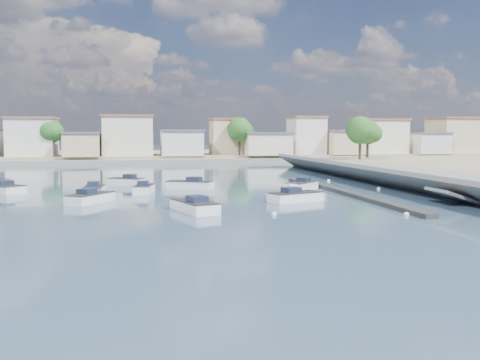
# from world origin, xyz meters

# --- Properties ---
(ground) EXTENTS (400.00, 400.00, 0.00)m
(ground) POSITION_xyz_m (0.00, 40.00, 0.00)
(ground) COLOR #27384E
(ground) RESTS_ON ground
(seawall_walkway) EXTENTS (5.00, 90.00, 1.80)m
(seawall_walkway) POSITION_xyz_m (18.50, 13.00, 0.90)
(seawall_walkway) COLOR slate
(seawall_walkway) RESTS_ON ground
(breakwater) EXTENTS (2.00, 31.02, 0.35)m
(breakwater) POSITION_xyz_m (6.90, 12.69, 0.17)
(breakwater) COLOR black
(breakwater) RESTS_ON ground
(far_shore_land) EXTENTS (160.00, 40.00, 1.40)m
(far_shore_land) POSITION_xyz_m (0.00, 92.00, 0.70)
(far_shore_land) COLOR gray
(far_shore_land) RESTS_ON ground
(far_shore_quay) EXTENTS (160.00, 2.50, 0.80)m
(far_shore_quay) POSITION_xyz_m (0.00, 71.00, 0.40)
(far_shore_quay) COLOR slate
(far_shore_quay) RESTS_ON ground
(far_town) EXTENTS (113.01, 12.80, 8.35)m
(far_town) POSITION_xyz_m (10.71, 76.92, 4.93)
(far_town) COLOR beige
(far_town) RESTS_ON far_shore_land
(shore_trees) EXTENTS (74.56, 38.32, 7.92)m
(shore_trees) POSITION_xyz_m (8.34, 68.11, 6.22)
(shore_trees) COLOR #38281E
(shore_trees) RESTS_ON ground
(motorboat_a) EXTENTS (3.53, 5.82, 1.48)m
(motorboat_a) POSITION_xyz_m (-9.02, 4.09, 0.38)
(motorboat_a) COLOR white
(motorboat_a) RESTS_ON ground
(motorboat_b) EXTENTS (2.33, 4.48, 1.48)m
(motorboat_b) POSITION_xyz_m (-12.53, 17.62, 0.38)
(motorboat_b) COLOR white
(motorboat_b) RESTS_ON ground
(motorboat_c) EXTENTS (5.42, 3.99, 1.48)m
(motorboat_c) POSITION_xyz_m (-7.83, 21.21, 0.38)
(motorboat_c) COLOR white
(motorboat_c) RESTS_ON ground
(motorboat_d) EXTENTS (4.38, 4.48, 1.48)m
(motorboat_d) POSITION_xyz_m (3.83, 17.46, 0.38)
(motorboat_d) COLOR white
(motorboat_d) RESTS_ON ground
(motorboat_e) EXTENTS (4.15, 4.93, 1.48)m
(motorboat_e) POSITION_xyz_m (-17.05, 10.89, 0.38)
(motorboat_e) COLOR white
(motorboat_e) RESTS_ON ground
(motorboat_f) EXTENTS (4.48, 3.73, 1.48)m
(motorboat_f) POSITION_xyz_m (-14.60, 26.41, 0.38)
(motorboat_f) COLOR white
(motorboat_f) RESTS_ON ground
(motorboat_g) EXTENTS (1.96, 5.17, 1.48)m
(motorboat_g) POSITION_xyz_m (-17.44, 16.35, 0.38)
(motorboat_g) COLOR white
(motorboat_g) RESTS_ON ground
(motorboat_h) EXTENTS (5.47, 3.64, 1.48)m
(motorboat_h) POSITION_xyz_m (0.71, 8.35, 0.38)
(motorboat_h) COLOR white
(motorboat_h) RESTS_ON ground
(mooring_buoys) EXTENTS (18.55, 28.01, 0.40)m
(mooring_buoys) POSITION_xyz_m (4.04, 14.73, 0.05)
(mooring_buoys) COLOR white
(mooring_buoys) RESTS_ON ground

